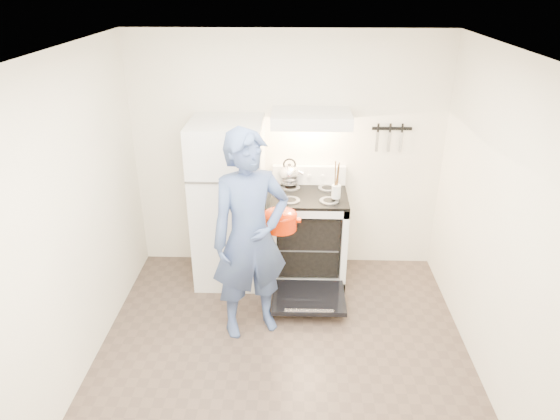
{
  "coord_description": "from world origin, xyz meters",
  "views": [
    {
      "loc": [
        0.08,
        -3.11,
        2.96
      ],
      "look_at": [
        -0.05,
        1.0,
        1.0
      ],
      "focal_mm": 32.0,
      "sensor_mm": 36.0,
      "label": 1
    }
  ],
  "objects_px": {
    "stove_body": "(308,237)",
    "dutch_oven": "(280,222)",
    "person": "(250,237)",
    "refrigerator": "(229,204)",
    "tea_kettle": "(289,172)"
  },
  "relations": [
    {
      "from": "stove_body",
      "to": "dutch_oven",
      "type": "relative_size",
      "value": 2.51
    },
    {
      "from": "dutch_oven",
      "to": "tea_kettle",
      "type": "bearing_deg",
      "value": 85.58
    },
    {
      "from": "refrigerator",
      "to": "person",
      "type": "xyz_separation_m",
      "value": [
        0.29,
        -0.87,
        0.09
      ]
    },
    {
      "from": "tea_kettle",
      "to": "dutch_oven",
      "type": "height_order",
      "value": "tea_kettle"
    },
    {
      "from": "person",
      "to": "stove_body",
      "type": "bearing_deg",
      "value": 36.34
    },
    {
      "from": "person",
      "to": "dutch_oven",
      "type": "height_order",
      "value": "person"
    },
    {
      "from": "refrigerator",
      "to": "person",
      "type": "bearing_deg",
      "value": -71.49
    },
    {
      "from": "stove_body",
      "to": "person",
      "type": "distance_m",
      "value": 1.14
    },
    {
      "from": "person",
      "to": "tea_kettle",
      "type": "bearing_deg",
      "value": 50.73
    },
    {
      "from": "refrigerator",
      "to": "person",
      "type": "distance_m",
      "value": 0.92
    },
    {
      "from": "person",
      "to": "dutch_oven",
      "type": "xyz_separation_m",
      "value": [
        0.25,
        0.24,
        0.03
      ]
    },
    {
      "from": "stove_body",
      "to": "tea_kettle",
      "type": "distance_m",
      "value": 0.71
    },
    {
      "from": "refrigerator",
      "to": "person",
      "type": "height_order",
      "value": "person"
    },
    {
      "from": "refrigerator",
      "to": "tea_kettle",
      "type": "xyz_separation_m",
      "value": [
        0.6,
        0.24,
        0.25
      ]
    },
    {
      "from": "tea_kettle",
      "to": "refrigerator",
      "type": "bearing_deg",
      "value": -157.95
    }
  ]
}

